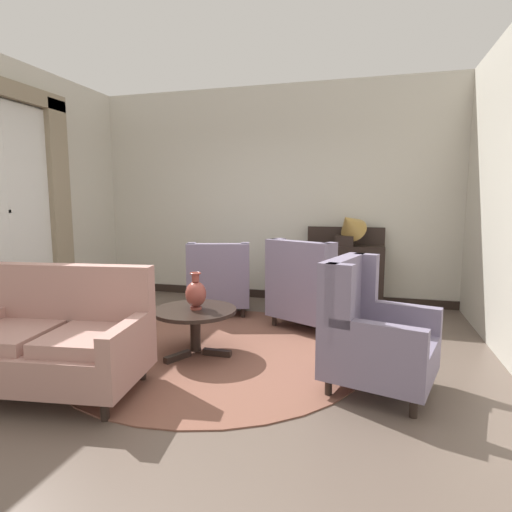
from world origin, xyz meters
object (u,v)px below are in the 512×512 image
armchair_far_left (312,291)px  sideboard (344,272)px  coffee_table (195,318)px  settee (56,341)px  gramophone (349,226)px  side_table (354,295)px  armchair_foreground_right (220,282)px  porcelain_vase (196,293)px  armchair_near_sideboard (370,334)px

armchair_far_left → sideboard: (0.31, 1.04, 0.07)m
coffee_table → settee: (-0.74, -0.99, 0.04)m
armchair_far_left → gramophone: bearing=-83.8°
settee → gramophone: gramophone is taller
settee → side_table: (2.18, 2.18, 0.01)m
settee → sideboard: size_ratio=1.31×
coffee_table → sideboard: sideboard is taller
coffee_table → armchair_foreground_right: (-0.29, 1.48, 0.06)m
porcelain_vase → armchair_foreground_right: 1.52m
coffee_table → armchair_far_left: size_ratio=0.68×
coffee_table → sideboard: 2.57m
side_table → coffee_table: bearing=-140.5°
armchair_far_left → side_table: size_ratio=1.73×
armchair_far_left → gramophone: size_ratio=2.00×
settee → armchair_foreground_right: (0.44, 2.47, 0.02)m
side_table → gramophone: (-0.13, 0.95, 0.73)m
coffee_table → armchair_far_left: armchair_far_left is taller
gramophone → side_table: bearing=-82.5°
armchair_near_sideboard → armchair_foreground_right: size_ratio=1.06×
gramophone → sideboard: bearing=118.6°
side_table → sideboard: sideboard is taller
porcelain_vase → side_table: (1.43, 1.19, -0.20)m
coffee_table → armchair_foreground_right: size_ratio=0.82×
side_table → armchair_foreground_right: bearing=170.5°
porcelain_vase → armchair_near_sideboard: (1.61, -0.31, -0.16)m
armchair_foreground_right → side_table: size_ratio=1.43×
sideboard → gramophone: bearing=-61.4°
settee → sideboard: sideboard is taller
settee → armchair_foreground_right: 2.51m
sideboard → gramophone: gramophone is taller
porcelain_vase → armchair_near_sideboard: 1.65m
sideboard → coffee_table: bearing=-119.5°
side_table → settee: bearing=-135.0°
coffee_table → side_table: size_ratio=1.17×
settee → armchair_foreground_right: bearing=72.3°
armchair_near_sideboard → porcelain_vase: bearing=94.8°
settee → sideboard: (2.00, 3.23, 0.10)m
porcelain_vase → side_table: size_ratio=0.52×
side_table → armchair_far_left: bearing=179.0°
armchair_foreground_right → gramophone: size_ratio=1.66×
armchair_near_sideboard → sideboard: bearing=23.6°
armchair_far_left → porcelain_vase: bearing=78.7°
coffee_table → armchair_far_left: (0.96, 1.20, 0.07)m
settee → armchair_near_sideboard: 2.46m
porcelain_vase → armchair_near_sideboard: size_ratio=0.34×
armchair_near_sideboard → gramophone: size_ratio=1.76×
armchair_far_left → coffee_table: bearing=78.3°
coffee_table → sideboard: bearing=60.5°
armchair_near_sideboard → sideboard: size_ratio=0.93×
settee → armchair_far_left: armchair_far_left is taller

